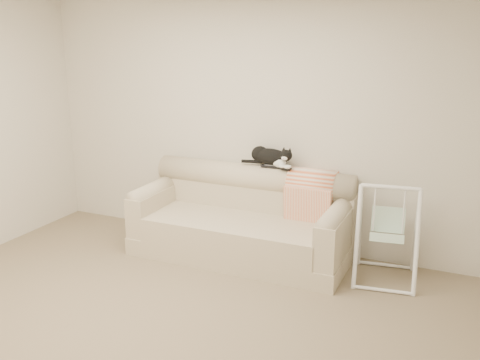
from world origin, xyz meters
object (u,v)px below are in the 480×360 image
at_px(remote_b, 284,168).
at_px(tuxedo_cat, 271,157).
at_px(sofa, 243,222).
at_px(baby_swing, 387,233).
at_px(remote_a, 270,166).

distance_m(remote_b, tuxedo_cat, 0.19).
xyz_separation_m(sofa, tuxedo_cat, (0.20, 0.25, 0.65)).
xyz_separation_m(remote_b, baby_swing, (1.09, -0.21, -0.45)).
bearing_deg(remote_a, baby_swing, -10.51).
bearing_deg(tuxedo_cat, sofa, -127.69).
relative_size(sofa, remote_b, 12.49).
relative_size(sofa, remote_a, 12.07).
bearing_deg(remote_b, remote_a, 173.85).
distance_m(remote_a, baby_swing, 1.35).
height_order(remote_a, tuxedo_cat, tuxedo_cat).
bearing_deg(baby_swing, remote_b, 168.86).
bearing_deg(remote_b, tuxedo_cat, 163.88).
distance_m(sofa, baby_swing, 1.45).
xyz_separation_m(remote_a, remote_b, (0.16, -0.02, -0.00)).
height_order(sofa, remote_b, remote_b).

